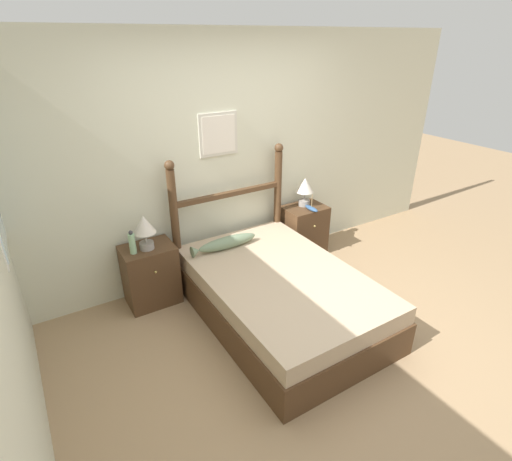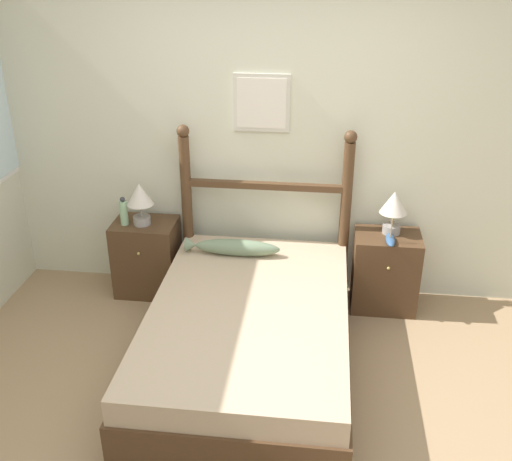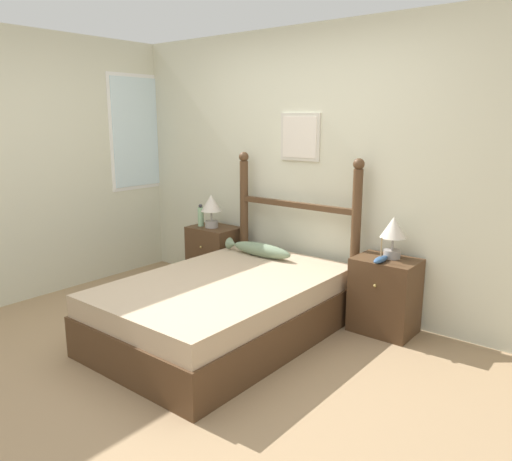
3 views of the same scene
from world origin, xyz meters
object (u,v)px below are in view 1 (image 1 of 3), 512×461
at_px(nightstand_left, 151,275).
at_px(table_lamp_left, 144,227).
at_px(fish_pillow, 225,243).
at_px(bed, 280,295).
at_px(bottle, 132,243).
at_px(table_lamp_right, 305,188).
at_px(nightstand_right, 304,230).
at_px(model_boat, 311,208).

height_order(nightstand_left, table_lamp_left, table_lamp_left).
bearing_deg(table_lamp_left, fish_pillow, -12.01).
xyz_separation_m(bed, nightstand_left, (-0.96, 0.89, 0.07)).
xyz_separation_m(table_lamp_left, bottle, (-0.14, -0.02, -0.12)).
relative_size(nightstand_left, table_lamp_left, 1.82).
height_order(table_lamp_right, bottle, table_lamp_right).
bearing_deg(fish_pillow, nightstand_left, 165.79).
distance_m(nightstand_right, fish_pillow, 1.21).
xyz_separation_m(table_lamp_right, bottle, (-2.08, -0.10, -0.12)).
height_order(bed, fish_pillow, fish_pillow).
bearing_deg(nightstand_left, nightstand_right, 0.00).
xyz_separation_m(nightstand_left, nightstand_right, (1.92, 0.00, 0.00)).
xyz_separation_m(nightstand_right, table_lamp_left, (-1.93, -0.03, 0.54)).
bearing_deg(nightstand_left, fish_pillow, -14.21).
distance_m(bed, table_lamp_right, 1.49).
bearing_deg(nightstand_right, table_lamp_right, 66.80).
bearing_deg(bottle, nightstand_right, 1.37).
bearing_deg(nightstand_left, table_lamp_right, 1.37).
distance_m(table_lamp_left, table_lamp_right, 1.95).
height_order(model_boat, fish_pillow, model_boat).
bearing_deg(nightstand_right, bed, -137.34).
distance_m(bed, bottle, 1.47).
bearing_deg(fish_pillow, bottle, 171.03).
relative_size(bed, bottle, 8.69).
xyz_separation_m(nightstand_right, bottle, (-2.06, -0.05, 0.42)).
distance_m(nightstand_left, nightstand_right, 1.92).
bearing_deg(bottle, table_lamp_left, 8.38).
xyz_separation_m(table_lamp_left, fish_pillow, (0.76, -0.16, -0.30)).
bearing_deg(table_lamp_left, nightstand_right, 0.87).
bearing_deg(table_lamp_left, model_boat, -2.70).
distance_m(table_lamp_left, model_boat, 1.94).
distance_m(nightstand_left, bottle, 0.45).
height_order(nightstand_right, table_lamp_left, table_lamp_left).
xyz_separation_m(bottle, model_boat, (2.07, -0.07, -0.08)).
bearing_deg(model_boat, nightstand_right, 90.20).
bearing_deg(nightstand_left, bottle, -160.62).
relative_size(bottle, fish_pillow, 0.32).
height_order(nightstand_right, fish_pillow, nightstand_right).
bearing_deg(nightstand_right, bottle, -178.63).
xyz_separation_m(bed, bottle, (-1.10, 0.84, 0.49)).
bearing_deg(bottle, table_lamp_right, 2.63).
height_order(table_lamp_right, model_boat, table_lamp_right).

